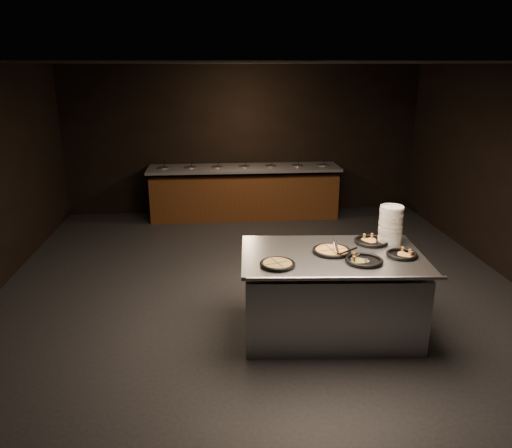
{
  "coord_description": "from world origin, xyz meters",
  "views": [
    {
      "loc": [
        -0.59,
        -5.92,
        2.89
      ],
      "look_at": [
        -0.05,
        0.3,
        0.89
      ],
      "focal_mm": 35.0,
      "sensor_mm": 36.0,
      "label": 1
    }
  ],
  "objects_px": {
    "serving_counter": "(330,295)",
    "pan_veggie_whole": "(277,264)",
    "plate_stack": "(391,225)",
    "pan_cheese_whole": "(332,251)"
  },
  "relations": [
    {
      "from": "plate_stack",
      "to": "serving_counter",
      "type": "bearing_deg",
      "value": -157.07
    },
    {
      "from": "serving_counter",
      "to": "pan_veggie_whole",
      "type": "relative_size",
      "value": 5.57
    },
    {
      "from": "pan_veggie_whole",
      "to": "plate_stack",
      "type": "bearing_deg",
      "value": 23.39
    },
    {
      "from": "serving_counter",
      "to": "pan_cheese_whole",
      "type": "distance_m",
      "value": 0.51
    },
    {
      "from": "pan_cheese_whole",
      "to": "serving_counter",
      "type": "bearing_deg",
      "value": -96.55
    },
    {
      "from": "plate_stack",
      "to": "pan_veggie_whole",
      "type": "height_order",
      "value": "plate_stack"
    },
    {
      "from": "serving_counter",
      "to": "pan_cheese_whole",
      "type": "xyz_separation_m",
      "value": [
        0.01,
        0.05,
        0.51
      ]
    },
    {
      "from": "serving_counter",
      "to": "plate_stack",
      "type": "xyz_separation_m",
      "value": [
        0.75,
        0.32,
        0.7
      ]
    },
    {
      "from": "serving_counter",
      "to": "pan_cheese_whole",
      "type": "bearing_deg",
      "value": 87.5
    },
    {
      "from": "serving_counter",
      "to": "pan_veggie_whole",
      "type": "xyz_separation_m",
      "value": [
        -0.63,
        -0.28,
        0.51
      ]
    }
  ]
}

